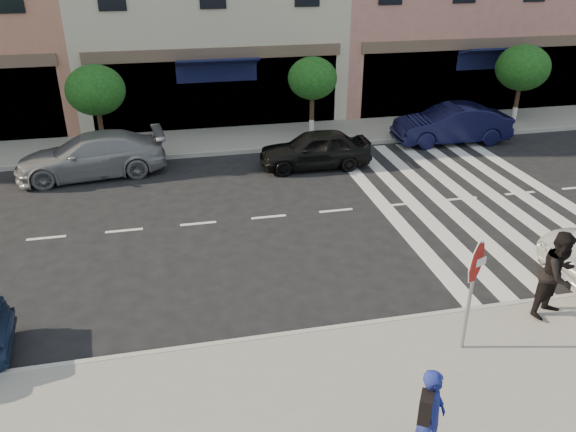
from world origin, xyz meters
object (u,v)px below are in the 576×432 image
(walker, at_px, (559,275))
(car_far_right, at_px, (451,124))
(stop_sign, at_px, (475,272))
(photographer, at_px, (431,415))
(car_far_left, at_px, (91,155))
(car_far_mid, at_px, (315,149))

(walker, xyz_separation_m, car_far_right, (3.37, 11.10, -0.35))
(stop_sign, distance_m, car_far_right, 13.06)
(photographer, distance_m, car_far_left, 14.46)
(car_far_left, bearing_deg, car_far_right, 86.29)
(photographer, height_order, car_far_mid, photographer)
(car_far_left, distance_m, car_far_mid, 7.51)
(stop_sign, bearing_deg, car_far_right, 44.03)
(stop_sign, relative_size, car_far_left, 0.47)
(car_far_right, bearing_deg, car_far_left, -84.57)
(walker, bearing_deg, car_far_left, 110.38)
(stop_sign, height_order, car_far_right, stop_sign)
(stop_sign, relative_size, car_far_mid, 0.60)
(stop_sign, height_order, walker, stop_sign)
(walker, bearing_deg, stop_sign, 171.85)
(photographer, bearing_deg, walker, -23.74)
(car_far_mid, xyz_separation_m, car_far_right, (5.87, 1.50, 0.08))
(car_far_left, distance_m, car_far_right, 13.34)
(photographer, distance_m, car_far_mid, 12.44)
(stop_sign, xyz_separation_m, car_far_left, (-7.66, 11.06, -1.12))
(photographer, relative_size, walker, 0.84)
(stop_sign, bearing_deg, car_far_left, 104.54)
(photographer, xyz_separation_m, car_far_left, (-5.93, 13.19, -0.23))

